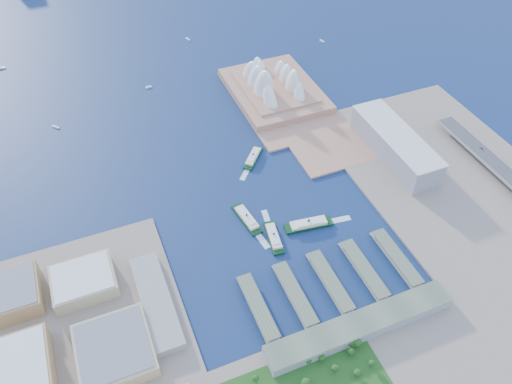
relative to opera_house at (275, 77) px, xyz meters
name	(u,v)px	position (x,y,z in m)	size (l,w,h in m)	color
ground	(289,239)	(-105.00, -280.00, -32.00)	(3000.00, 3000.00, 0.00)	#101E4D
east_land	(482,210)	(135.00, -330.00, -30.50)	(240.00, 500.00, 3.00)	gray
peninsula	(281,100)	(2.50, -20.00, -30.50)	(135.00, 220.00, 3.00)	#AC785E
opera_house	(275,77)	(0.00, 0.00, 0.00)	(134.00, 180.00, 58.00)	white
toaster_building	(395,145)	(90.00, -200.00, -11.50)	(45.00, 155.00, 35.00)	gray
west_buildings	(76,361)	(-355.00, -350.00, -15.50)	(200.00, 280.00, 27.00)	#A17F50
ferry_wharves	(330,282)	(-91.00, -355.00, -27.35)	(184.00, 90.00, 9.30)	#555F47
terminal_building	(360,326)	(-90.00, -415.00, -23.00)	(200.00, 28.00, 12.00)	gray
ferry_a	(247,217)	(-139.65, -234.09, -26.86)	(13.83, 54.32, 10.27)	black
ferry_b	(253,156)	(-89.86, -132.09, -27.36)	(12.49, 49.07, 9.28)	black
ferry_c	(274,236)	(-121.09, -273.14, -27.21)	(12.90, 50.67, 9.58)	black
ferry_d	(309,223)	(-74.81, -270.99, -26.48)	(14.87, 58.41, 11.04)	black
boat_a	(56,127)	(-333.05, 43.45, -30.81)	(3.08, 12.34, 2.38)	white
boat_b	(149,87)	(-181.10, 95.26, -30.69)	(3.40, 9.71, 2.62)	white
boat_c	(322,41)	(150.74, 124.21, -30.80)	(3.10, 10.64, 2.39)	white
boat_d	(0,68)	(-402.44, 248.05, -30.51)	(3.86, 17.67, 2.98)	white
boat_e	(188,39)	(-75.98, 224.72, -30.70)	(3.37, 10.59, 2.60)	white
car_c	(482,148)	(199.00, -246.21, -16.43)	(2.03, 4.99, 1.45)	slate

